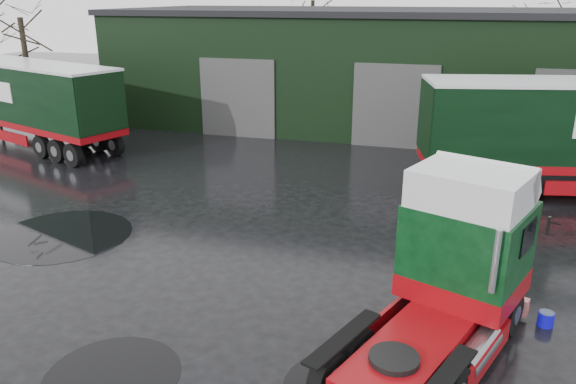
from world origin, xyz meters
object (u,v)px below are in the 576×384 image
at_px(trailer_left, 21,102).
at_px(tree_back_a, 312,27).
at_px(hero_tractor, 433,280).
at_px(wash_bucket, 546,319).
at_px(warehouse, 407,67).
at_px(tree_back_b, 538,45).
at_px(tree_left, 25,51).

height_order(trailer_left, tree_back_a, tree_back_a).
bearing_deg(tree_back_a, trailer_left, -115.71).
distance_m(hero_tractor, wash_bucket, 3.71).
bearing_deg(hero_tractor, wash_bucket, 61.76).
xyz_separation_m(warehouse, tree_back_b, (8.00, 10.00, 0.59)).
bearing_deg(wash_bucket, tree_back_a, 112.86).
distance_m(hero_tractor, tree_back_a, 34.75).
distance_m(trailer_left, wash_bucket, 25.20).
xyz_separation_m(hero_tractor, wash_bucket, (2.52, 2.12, -1.71)).
height_order(wash_bucket, tree_left, tree_left).
relative_size(hero_tractor, tree_left, 0.71).
xyz_separation_m(hero_tractor, tree_back_b, (5.50, 33.00, 1.87)).
height_order(tree_back_a, tree_back_b, tree_back_a).
bearing_deg(trailer_left, tree_back_a, -6.03).
relative_size(warehouse, tree_back_a, 3.41).
bearing_deg(trailer_left, warehouse, -40.31).
height_order(tree_left, tree_back_a, tree_back_a).
relative_size(tree_back_a, tree_back_b, 1.27).
bearing_deg(trailer_left, wash_bucket, -95.34).
height_order(hero_tractor, tree_back_b, tree_back_b).
bearing_deg(wash_bucket, tree_left, 151.79).
distance_m(trailer_left, tree_left, 3.40).
xyz_separation_m(warehouse, trailer_left, (-17.75, -10.25, -1.12)).
bearing_deg(warehouse, trailer_left, -149.99).
distance_m(trailer_left, tree_back_a, 22.64).
relative_size(warehouse, trailer_left, 2.47).
bearing_deg(warehouse, hero_tractor, -83.80).
bearing_deg(hero_tractor, warehouse, 117.85).
bearing_deg(warehouse, tree_left, -157.17).
relative_size(wash_bucket, tree_back_b, 0.05).
bearing_deg(wash_bucket, hero_tractor, -139.89).
xyz_separation_m(warehouse, tree_left, (-19.00, -8.00, 1.09)).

